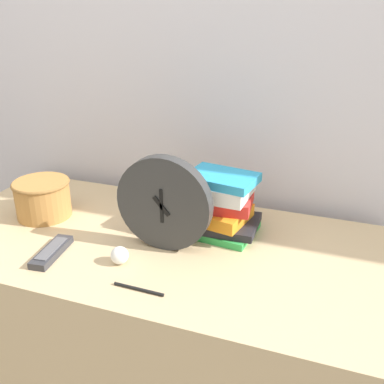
# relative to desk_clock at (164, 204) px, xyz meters

# --- Properties ---
(wall_back) EXTENTS (6.00, 0.04, 2.40)m
(wall_back) POSITION_rel_desk_clock_xyz_m (-0.06, 0.42, 0.33)
(wall_back) COLOR silver
(wall_back) RESTS_ON ground_plane
(desk) EXTENTS (1.34, 0.66, 0.74)m
(desk) POSITION_rel_desk_clock_xyz_m (-0.06, 0.02, -0.51)
(desk) COLOR tan
(desk) RESTS_ON ground_plane
(desk_clock) EXTENTS (0.27, 0.04, 0.27)m
(desk_clock) POSITION_rel_desk_clock_xyz_m (0.00, 0.00, 0.00)
(desk_clock) COLOR #333333
(desk_clock) RESTS_ON desk
(book_stack) EXTENTS (0.24, 0.19, 0.19)m
(book_stack) POSITION_rel_desk_clock_xyz_m (0.11, 0.14, -0.05)
(book_stack) COLOR green
(book_stack) RESTS_ON desk
(basket) EXTENTS (0.18, 0.18, 0.12)m
(basket) POSITION_rel_desk_clock_xyz_m (-0.45, 0.05, -0.07)
(basket) COLOR #B27A3D
(basket) RESTS_ON desk
(tv_remote) EXTENTS (0.07, 0.17, 0.02)m
(tv_remote) POSITION_rel_desk_clock_xyz_m (-0.28, -0.15, -0.13)
(tv_remote) COLOR #333338
(tv_remote) RESTS_ON desk
(crumpled_paper_ball) EXTENTS (0.05, 0.05, 0.05)m
(crumpled_paper_ball) POSITION_rel_desk_clock_xyz_m (-0.08, -0.12, -0.11)
(crumpled_paper_ball) COLOR white
(crumpled_paper_ball) RESTS_ON desk
(pen) EXTENTS (0.13, 0.01, 0.01)m
(pen) POSITION_rel_desk_clock_xyz_m (0.02, -0.22, -0.13)
(pen) COLOR black
(pen) RESTS_ON desk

